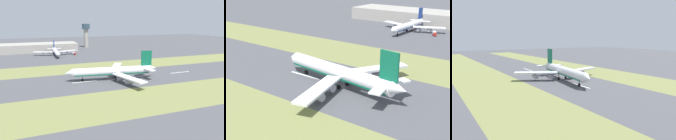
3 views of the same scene
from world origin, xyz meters
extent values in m
plane|color=#4C4C51|center=(0.00, 0.00, 0.00)|extent=(800.00, 800.00, 0.00)
cube|color=olive|center=(-45.00, 0.00, 0.00)|extent=(40.00, 600.00, 0.01)
cube|color=olive|center=(45.00, 0.00, 0.00)|extent=(40.00, 600.00, 0.01)
cube|color=silver|center=(0.00, -57.35, 0.01)|extent=(1.20, 18.00, 0.01)
cube|color=silver|center=(0.00, -17.35, 0.01)|extent=(1.20, 18.00, 0.01)
cube|color=silver|center=(0.00, 22.65, 0.01)|extent=(1.20, 18.00, 0.01)
cylinder|color=white|center=(-0.92, 2.65, 6.20)|extent=(13.24, 56.30, 6.00)
cone|color=white|center=(3.05, 32.89, 6.20)|extent=(6.48, 5.72, 5.88)
cone|color=white|center=(-4.95, -28.08, 7.00)|extent=(5.84, 6.61, 5.10)
cube|color=#0F6647|center=(-0.92, 2.65, 4.55)|extent=(12.65, 54.04, 0.70)
cube|color=white|center=(-19.21, -2.23, 5.30)|extent=(29.58, 13.08, 0.90)
cube|color=white|center=(15.50, -6.78, 5.30)|extent=(28.20, 19.49, 0.90)
cylinder|color=#93939E|center=(-10.36, -0.14, 2.85)|extent=(3.80, 5.18, 3.20)
cylinder|color=#93939E|center=(-19.74, -2.44, 2.85)|extent=(3.80, 5.18, 3.20)
cylinder|color=#93939E|center=(7.49, -2.48, 2.85)|extent=(3.80, 5.18, 3.20)
cylinder|color=#93939E|center=(15.96, -7.12, 2.85)|extent=(3.80, 5.18, 3.20)
cube|color=#0F6647|center=(-4.30, -23.12, 14.70)|extent=(1.83, 8.04, 11.00)
cube|color=white|center=(-9.75, -22.41, 7.20)|extent=(10.64, 6.15, 0.60)
cube|color=white|center=(1.15, -23.84, 7.20)|extent=(10.92, 8.27, 0.60)
cylinder|color=#59595E|center=(1.85, 23.75, 2.50)|extent=(0.50, 0.50, 3.20)
cylinder|color=black|center=(1.85, 23.75, 0.90)|extent=(1.13, 1.90, 1.80)
cylinder|color=#59595E|center=(-3.88, 0.02, 2.50)|extent=(0.50, 0.50, 3.20)
cylinder|color=black|center=(-3.88, 0.02, 0.90)|extent=(1.13, 1.90, 1.80)
cylinder|color=#59595E|center=(1.27, -0.66, 2.50)|extent=(0.50, 0.50, 3.20)
cylinder|color=black|center=(1.27, -0.66, 0.90)|extent=(1.13, 1.90, 1.80)
cube|color=#A39E93|center=(166.91, 48.53, 5.38)|extent=(36.00, 104.61, 10.76)
cylinder|color=#A39E93|center=(188.15, -24.86, 14.07)|extent=(7.00, 7.00, 28.15)
cylinder|color=#334756|center=(188.15, -24.86, 32.11)|extent=(12.00, 12.00, 7.94)
cylinder|color=white|center=(121.91, 28.62, 5.05)|extent=(45.61, 5.23, 4.88)
cone|color=white|center=(97.09, 28.80, 5.05)|extent=(4.11, 4.82, 4.78)
cone|color=white|center=(147.14, 28.42, 5.70)|extent=(4.91, 4.19, 4.15)
cube|color=navy|center=(121.91, 28.62, 3.70)|extent=(43.78, 4.97, 0.57)
cube|color=white|center=(127.68, 14.33, 4.31)|extent=(13.21, 23.74, 0.73)
cube|color=white|center=(127.90, 42.81, 4.31)|extent=(13.52, 23.68, 0.73)
cylinder|color=#93939E|center=(125.11, 21.27, 2.32)|extent=(3.93, 2.63, 2.60)
cylinder|color=#93939E|center=(127.90, 13.92, 2.32)|extent=(3.93, 2.63, 2.60)
cylinder|color=#93939E|center=(125.22, 35.91, 2.32)|extent=(3.93, 2.63, 2.60)
cylinder|color=#93939E|center=(128.13, 43.22, 2.32)|extent=(3.93, 2.63, 2.60)
cube|color=navy|center=(143.07, 28.45, 11.96)|extent=(6.51, 0.70, 8.95)
cube|color=white|center=(143.03, 23.98, 5.86)|extent=(5.87, 8.84, 0.49)
cube|color=white|center=(143.10, 32.93, 5.86)|extent=(5.97, 8.85, 0.49)
cylinder|color=#59595E|center=(104.60, 28.75, 2.03)|extent=(0.41, 0.41, 2.60)
cylinder|color=black|center=(104.60, 28.75, 0.73)|extent=(1.47, 0.74, 1.46)
cylinder|color=#59595E|center=(124.34, 26.48, 2.03)|extent=(0.41, 0.41, 2.60)
cylinder|color=black|center=(124.34, 26.48, 0.73)|extent=(1.47, 0.74, 1.46)
cylinder|color=#59595E|center=(124.37, 30.71, 2.03)|extent=(0.41, 0.41, 2.60)
cylinder|color=black|center=(124.37, 30.71, 0.73)|extent=(1.47, 0.74, 1.46)
cube|color=#B2231E|center=(119.44, 6.41, 1.50)|extent=(2.80, 2.88, 2.00)
cube|color=silver|center=(122.09, 7.83, 1.80)|extent=(4.56, 3.83, 2.60)
cylinder|color=black|center=(119.96, 5.44, 0.50)|extent=(1.05, 0.78, 1.00)
cylinder|color=black|center=(118.92, 7.38, 0.50)|extent=(1.05, 0.78, 1.00)
cylinder|color=black|center=(123.67, 7.43, 0.50)|extent=(1.05, 0.78, 1.00)
cylinder|color=black|center=(122.63, 9.37, 0.50)|extent=(1.05, 0.78, 1.00)
camera|label=1|loc=(-143.80, 55.71, 42.36)|focal=35.00mm
camera|label=2|loc=(-99.73, -73.12, 48.86)|focal=50.00mm
camera|label=3|loc=(78.48, 126.13, 28.74)|focal=35.00mm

